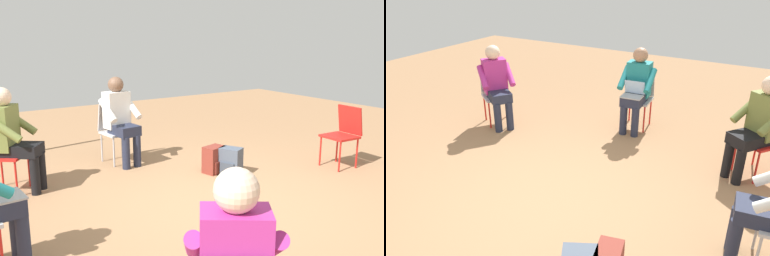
# 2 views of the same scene
# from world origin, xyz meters

# --- Properties ---
(ground_plane) EXTENTS (14.17, 14.17, 0.00)m
(ground_plane) POSITION_xyz_m (0.00, 0.00, 0.00)
(ground_plane) COLOR #99704C
(chair_east) EXTENTS (0.46, 0.42, 0.85)m
(chair_east) POSITION_xyz_m (2.30, 0.18, 0.50)
(chair_east) COLOR red
(chair_east) RESTS_ON ground
(chair_northwest) EXTENTS (0.58, 0.57, 0.85)m
(chair_northwest) POSITION_xyz_m (-1.85, 1.79, 0.50)
(chair_northwest) COLOR red
(chair_northwest) RESTS_ON ground
(chair_north) EXTENTS (0.44, 0.48, 0.85)m
(chair_north) POSITION_xyz_m (-0.24, 2.18, 0.50)
(chair_north) COLOR #B7B7BC
(chair_north) RESTS_ON ground
(person_in_olive) EXTENTS (0.63, 0.63, 1.24)m
(person_in_olive) POSITION_xyz_m (-1.71, 1.69, 0.69)
(person_in_olive) COLOR black
(person_in_olive) RESTS_ON ground
(person_in_white) EXTENTS (0.53, 0.55, 1.24)m
(person_in_white) POSITION_xyz_m (-0.22, 2.02, 0.69)
(person_in_white) COLOR #23283D
(person_in_white) RESTS_ON ground
(backpack_near_laptop_user) EXTENTS (0.31, 0.34, 0.36)m
(backpack_near_laptop_user) POSITION_xyz_m (0.77, 0.77, 0.16)
(backpack_near_laptop_user) COLOR #475160
(backpack_near_laptop_user) RESTS_ON ground
(backpack_by_empty_chair) EXTENTS (0.32, 0.29, 0.36)m
(backpack_by_empty_chair) POSITION_xyz_m (0.64, 0.95, 0.16)
(backpack_by_empty_chair) COLOR maroon
(backpack_by_empty_chair) RESTS_ON ground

